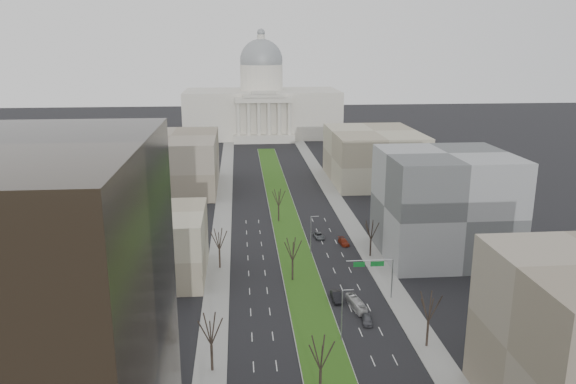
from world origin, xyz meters
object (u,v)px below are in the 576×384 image
box_van (356,304)px  car_grey_far (319,236)px  car_black (336,296)px  car_red (344,242)px  car_grey_near (367,320)px

box_van → car_grey_far: bearing=82.5°
car_black → car_grey_far: car_black is taller
car_black → car_red: 31.24m
car_grey_near → car_grey_far: (-2.20, 44.94, -0.02)m
car_grey_far → car_red: bearing=-49.7°
car_grey_near → box_van: size_ratio=0.57×
car_grey_near → car_red: size_ratio=0.86×
car_red → box_van: 34.44m
car_grey_far → box_van: 39.35m
car_black → box_van: (3.07, -3.78, 0.17)m
car_grey_far → box_van: box_van is taller
car_grey_near → car_grey_far: 44.99m
box_van → car_grey_near: bearing=-91.5°
car_grey_near → car_black: (-3.86, 9.40, 0.13)m
car_grey_near → box_van: 5.68m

